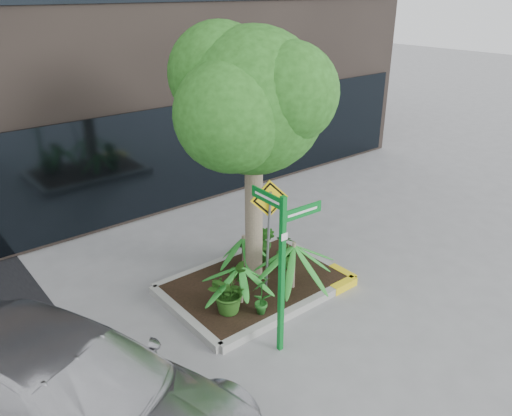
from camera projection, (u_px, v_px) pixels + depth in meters
ground at (257, 299)px, 9.28m from camera, size 80.00×80.00×0.00m
planter at (257, 283)px, 9.56m from camera, size 3.35×2.36×0.15m
tree at (253, 101)px, 8.43m from camera, size 3.23×2.86×4.84m
palm_front at (294, 246)px, 9.01m from camera, size 1.06×1.06×1.17m
palm_left at (241, 267)px, 8.63m from camera, size 0.88×0.88×0.97m
palm_back at (243, 238)px, 9.83m from camera, size 0.76×0.76×0.85m
parked_car at (68, 397)px, 6.03m from camera, size 4.15×5.68×1.53m
shrub_a at (227, 290)px, 8.52m from camera, size 1.04×1.04×0.82m
shrub_b at (286, 250)px, 9.94m from camera, size 0.54×0.54×0.70m
shrub_c at (261, 295)px, 8.48m from camera, size 0.47×0.47×0.72m
shrub_d at (264, 242)px, 10.12m from camera, size 0.56×0.56×0.83m
street_sign_post at (282, 257)px, 7.39m from camera, size 0.78×0.77×2.65m
cattle_sign at (269, 219)px, 8.59m from camera, size 0.65×0.27×2.21m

